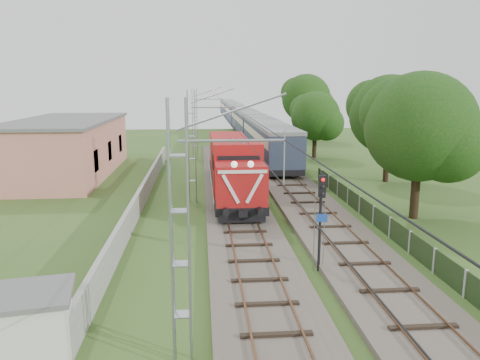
{
  "coord_description": "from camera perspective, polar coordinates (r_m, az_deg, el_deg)",
  "views": [
    {
      "loc": [
        -2.36,
        -20.99,
        8.32
      ],
      "look_at": [
        0.17,
        9.04,
        2.2
      ],
      "focal_mm": 35.0,
      "sensor_mm": 36.0,
      "label": 1
    }
  ],
  "objects": [
    {
      "name": "fence",
      "position": [
        27.25,
        17.84,
        -5.55
      ],
      "size": [
        0.12,
        32.0,
        1.2
      ],
      "color": "black",
      "rests_on": "ground"
    },
    {
      "name": "tree_d",
      "position": [
        72.64,
        8.14,
        9.74
      ],
      "size": [
        7.73,
        7.37,
        10.03
      ],
      "color": "#312014",
      "rests_on": "ground"
    },
    {
      "name": "locomotive",
      "position": [
        35.66,
        -0.96,
        1.83
      ],
      "size": [
        3.17,
        18.07,
        4.59
      ],
      "color": "black",
      "rests_on": "ground"
    },
    {
      "name": "ground",
      "position": [
        22.7,
        1.51,
        -10.02
      ],
      "size": [
        140.0,
        140.0,
        0.0
      ],
      "primitive_type": "plane",
      "color": "#355620",
      "rests_on": "ground"
    },
    {
      "name": "tree_b",
      "position": [
        42.39,
        17.87,
        7.49
      ],
      "size": [
        7.14,
        6.8,
        9.25
      ],
      "color": "#312014",
      "rests_on": "ground"
    },
    {
      "name": "tree_a",
      "position": [
        30.96,
        21.25,
        5.93
      ],
      "size": [
        7.1,
        6.76,
        9.2
      ],
      "color": "#312014",
      "rests_on": "ground"
    },
    {
      "name": "track_side",
      "position": [
        42.43,
        5.26,
        0.38
      ],
      "size": [
        4.2,
        80.0,
        0.45
      ],
      "color": "#6B6054",
      "rests_on": "ground"
    },
    {
      "name": "catenary",
      "position": [
        33.27,
        -5.8,
        4.05
      ],
      "size": [
        3.31,
        70.0,
        8.0
      ],
      "color": "gray",
      "rests_on": "ground"
    },
    {
      "name": "signal_post",
      "position": [
        21.0,
        9.87,
        -3.07
      ],
      "size": [
        0.5,
        0.39,
        4.53
      ],
      "color": "black",
      "rests_on": "ground"
    },
    {
      "name": "track_main",
      "position": [
        29.24,
        0.0,
        -4.68
      ],
      "size": [
        4.2,
        70.0,
        0.45
      ],
      "color": "#6B6054",
      "rests_on": "ground"
    },
    {
      "name": "station_building",
      "position": [
        47.08,
        -20.4,
        3.82
      ],
      "size": [
        8.4,
        20.4,
        5.22
      ],
      "color": "tan",
      "rests_on": "ground"
    },
    {
      "name": "tree_c",
      "position": [
        54.85,
        9.25,
        7.63
      ],
      "size": [
        5.91,
        5.63,
        7.66
      ],
      "color": "#312014",
      "rests_on": "ground"
    },
    {
      "name": "boundary_wall",
      "position": [
        34.1,
        -11.67,
        -1.59
      ],
      "size": [
        0.25,
        40.0,
        1.5
      ],
      "primitive_type": "cube",
      "color": "#9E9E99",
      "rests_on": "ground"
    },
    {
      "name": "coach_rake",
      "position": [
        87.9,
        -0.0,
        7.8
      ],
      "size": [
        3.26,
        97.18,
        3.76
      ],
      "color": "black",
      "rests_on": "ground"
    },
    {
      "name": "relay_hut",
      "position": [
        15.81,
        -23.82,
        -16.28
      ],
      "size": [
        2.7,
        2.7,
        2.4
      ],
      "color": "silver",
      "rests_on": "ground"
    }
  ]
}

